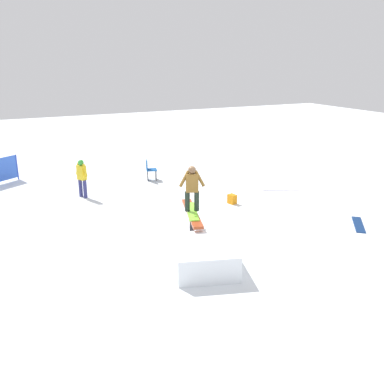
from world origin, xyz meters
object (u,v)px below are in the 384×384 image
bystander_yellow (82,176)px  backpack_on_snow (232,199)px  rail_feature (192,216)px  main_rider_on_rail (192,190)px  loose_snowboard_navy (358,225)px  loose_snowboard_white (281,190)px  folding_chair (150,171)px

bystander_yellow → backpack_on_snow: bystander_yellow is taller
bystander_yellow → backpack_on_snow: size_ratio=4.29×
rail_feature → backpack_on_snow: bearing=-33.8°
main_rider_on_rail → bystander_yellow: main_rider_on_rail is taller
rail_feature → loose_snowboard_navy: rail_feature is taller
rail_feature → main_rider_on_rail: bearing=0.0°
loose_snowboard_white → folding_chair: size_ratio=1.71×
bystander_yellow → main_rider_on_rail: bearing=174.1°
main_rider_on_rail → loose_snowboard_white: 6.17m
folding_chair → bystander_yellow: bearing=125.6°
rail_feature → loose_snowboard_white: bearing=-45.6°
bystander_yellow → rail_feature: bearing=174.1°
bystander_yellow → backpack_on_snow: (-3.12, -4.72, -0.65)m
loose_snowboard_navy → rail_feature: bearing=114.8°
folding_chair → loose_snowboard_white: bearing=-115.5°
loose_snowboard_navy → loose_snowboard_white: bearing=38.2°
loose_snowboard_navy → folding_chair: (7.82, 4.12, 0.40)m
main_rider_on_rail → folding_chair: bearing=11.2°
rail_feature → backpack_on_snow: size_ratio=6.86×
rail_feature → loose_snowboard_white: size_ratio=1.55×
folding_chair → rail_feature: bearing=-174.0°
loose_snowboard_navy → folding_chair: size_ratio=1.58×
loose_snowboard_navy → loose_snowboard_white: size_ratio=0.93×
main_rider_on_rail → loose_snowboard_navy: 5.59m
rail_feature → folding_chair: 6.54m
bystander_yellow → loose_snowboard_navy: size_ratio=1.05×
rail_feature → loose_snowboard_white: (2.76, -5.32, -0.67)m
loose_snowboard_navy → backpack_on_snow: backpack_on_snow is taller
rail_feature → bystander_yellow: bystander_yellow is taller
main_rider_on_rail → folding_chair: main_rider_on_rail is taller
loose_snowboard_white → folding_chair: folding_chair is taller
main_rider_on_rail → loose_snowboard_navy: bearing=-84.0°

